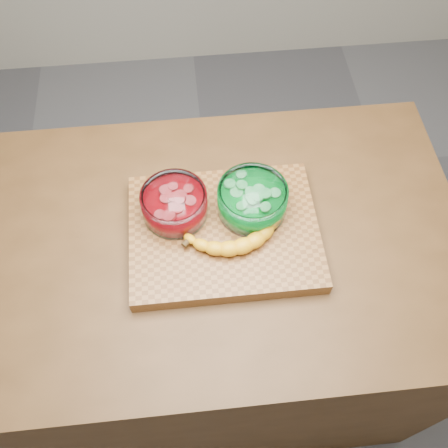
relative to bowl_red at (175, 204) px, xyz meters
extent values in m
plane|color=#58585D|center=(0.11, -0.06, -0.98)|extent=(3.50, 3.50, 0.00)
cube|color=#4B2F16|center=(0.11, -0.06, -0.53)|extent=(1.20, 0.80, 0.90)
cube|color=brown|center=(0.11, -0.06, -0.06)|extent=(0.45, 0.35, 0.04)
cylinder|color=white|center=(0.00, 0.00, 0.00)|extent=(0.16, 0.16, 0.07)
cylinder|color=#B20710|center=(0.00, 0.00, -0.01)|extent=(0.13, 0.13, 0.04)
cylinder|color=#E1474D|center=(0.00, 0.00, 0.02)|extent=(0.13, 0.13, 0.02)
cylinder|color=white|center=(0.18, -0.01, 0.00)|extent=(0.17, 0.17, 0.08)
cylinder|color=#029A29|center=(0.18, -0.01, -0.01)|extent=(0.14, 0.14, 0.04)
cylinder|color=#70EE83|center=(0.18, -0.01, 0.02)|extent=(0.14, 0.14, 0.02)
camera|label=1|loc=(0.05, -0.67, 0.98)|focal=40.00mm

